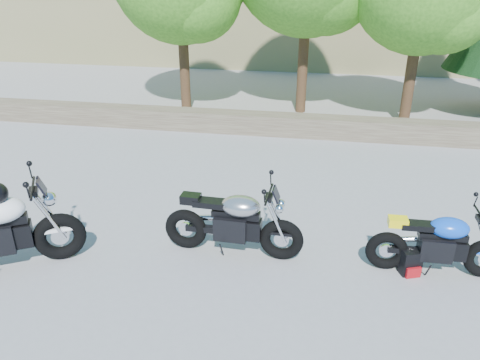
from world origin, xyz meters
name	(u,v)px	position (x,y,z in m)	size (l,w,h in m)	color
ground	(215,253)	(0.00, 0.00, 0.00)	(90.00, 90.00, 0.00)	gray
stone_wall	(264,124)	(0.00, 5.50, 0.25)	(22.00, 0.55, 0.50)	brown
silver_bike	(234,223)	(0.27, 0.06, 0.50)	(2.06, 0.65, 1.03)	black
blue_bike	(438,244)	(3.07, 0.07, 0.46)	(1.86, 0.59, 0.94)	black
backpack	(410,262)	(2.74, -0.01, 0.18)	(0.32, 0.30, 0.36)	black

